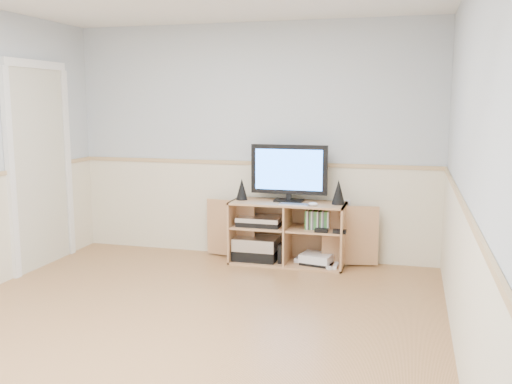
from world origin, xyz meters
TOP-DOWN VIEW (x-y plane):
  - room at (-0.06, 0.12)m, footprint 4.04×4.54m
  - media_cabinet at (0.44, 2.05)m, footprint 1.85×0.44m
  - monitor at (0.44, 2.05)m, footprint 0.80×0.18m
  - speaker_left at (-0.06, 2.02)m, footprint 0.12×0.12m
  - speaker_right at (0.96, 2.02)m, footprint 0.14×0.14m
  - keyboard at (0.53, 1.86)m, footprint 0.29×0.12m
  - mouse at (0.73, 1.86)m, footprint 0.10×0.06m
  - av_components at (0.12, 2.00)m, footprint 0.53×0.34m
  - game_consoles at (0.75, 1.99)m, footprint 0.46×0.32m
  - game_cases at (0.76, 1.98)m, footprint 0.24×0.14m
  - wall_outlet at (1.00, 2.23)m, footprint 0.12×0.03m

SIDE VIEW (x-z plane):
  - game_consoles at x=0.75m, z-range 0.02..0.13m
  - av_components at x=0.12m, z-range -0.01..0.45m
  - media_cabinet at x=0.44m, z-range 0.01..0.66m
  - game_cases at x=0.76m, z-range 0.39..0.58m
  - wall_outlet at x=1.00m, z-range 0.54..0.66m
  - keyboard at x=0.53m, z-range 0.65..0.66m
  - mouse at x=0.73m, z-range 0.65..0.69m
  - speaker_left at x=-0.06m, z-range 0.65..0.88m
  - speaker_right at x=0.96m, z-range 0.65..0.90m
  - monitor at x=0.44m, z-range 0.67..1.26m
  - room at x=-0.06m, z-range -0.05..2.49m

